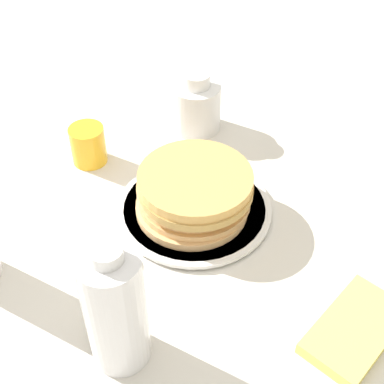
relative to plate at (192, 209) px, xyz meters
name	(u,v)px	position (x,y,z in m)	size (l,w,h in m)	color
ground_plane	(193,208)	(0.00, -0.01, -0.01)	(4.00, 4.00, 0.00)	silver
plate	(192,209)	(0.00, 0.00, 0.00)	(0.26, 0.26, 0.01)	white
pancake_stack	(194,192)	(0.00, 0.00, 0.04)	(0.20, 0.20, 0.07)	#E3AF73
juice_glass	(88,145)	(0.14, -0.19, 0.03)	(0.07, 0.07, 0.07)	yellow
cream_jug	(196,105)	(-0.09, -0.23, 0.05)	(0.10, 0.10, 0.12)	white
water_bottle_near	(115,309)	(0.17, 0.22, 0.09)	(0.08, 0.08, 0.21)	white
napkin	(355,330)	(-0.14, 0.30, 0.00)	(0.18, 0.15, 0.02)	#E5D166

